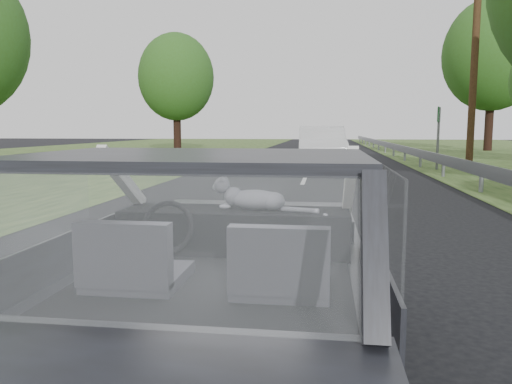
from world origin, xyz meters
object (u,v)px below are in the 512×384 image
(subject_car, at_px, (217,273))
(highway_sign, at_px, (438,139))
(other_car, at_px, (321,147))
(utility_pole, at_px, (475,58))
(cat, at_px, (255,198))

(subject_car, distance_m, highway_sign, 17.58)
(other_car, relative_size, utility_pole, 0.60)
(other_car, relative_size, highway_sign, 2.14)
(cat, bearing_deg, other_car, 97.60)
(utility_pole, bearing_deg, cat, -109.54)
(cat, bearing_deg, highway_sign, 82.67)
(highway_sign, distance_m, utility_pole, 3.47)
(subject_car, height_order, utility_pole, utility_pole)
(cat, xyz_separation_m, utility_pole, (6.09, 17.17, 3.14))
(other_car, distance_m, highway_sign, 4.38)
(cat, height_order, highway_sign, highway_sign)
(subject_car, height_order, other_car, other_car)
(cat, height_order, utility_pole, utility_pole)
(cat, distance_m, highway_sign, 16.94)
(subject_car, height_order, highway_sign, highway_sign)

